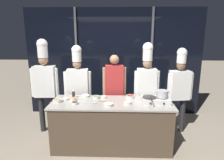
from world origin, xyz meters
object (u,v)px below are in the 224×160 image
at_px(squeeze_bottle_soy, 73,94).
at_px(prep_bowl_mushrooms, 58,101).
at_px(portable_stove, 155,100).
at_px(prep_bowl_chicken, 128,103).
at_px(prep_bowl_rice, 85,96).
at_px(person_guest, 114,86).
at_px(prep_bowl_bean_sprouts, 108,104).
at_px(frying_pan, 149,96).
at_px(serving_spoon_solid, 108,102).
at_px(prep_bowl_carrots, 73,99).
at_px(chef_line, 147,82).
at_px(prep_bowl_soy_glaze, 75,103).
at_px(chef_sous, 78,83).
at_px(prep_bowl_scallions, 96,97).
at_px(chef_pastry, 179,85).
at_px(stock_pot, 162,94).
at_px(prep_bowl_noodles, 66,99).
at_px(serving_spoon_slotted, 93,103).
at_px(prep_bowl_chili_flakes, 130,96).
at_px(chef_head, 45,80).

distance_m(squeeze_bottle_soy, prep_bowl_mushrooms, 0.34).
bearing_deg(squeeze_bottle_soy, portable_stove, -7.45).
height_order(prep_bowl_chicken, prep_bowl_rice, prep_bowl_chicken).
bearing_deg(prep_bowl_chicken, person_guest, 110.06).
bearing_deg(prep_bowl_bean_sprouts, frying_pan, 13.85).
xyz_separation_m(prep_bowl_chicken, prep_bowl_rice, (-0.81, 0.38, -0.00)).
bearing_deg(serving_spoon_solid, prep_bowl_bean_sprouts, -82.64).
relative_size(prep_bowl_carrots, chef_line, 0.06).
bearing_deg(prep_bowl_soy_glaze, person_guest, 47.18).
distance_m(prep_bowl_soy_glaze, chef_sous, 0.80).
bearing_deg(portable_stove, chef_sous, 156.99).
relative_size(chef_sous, chef_line, 0.97).
xyz_separation_m(prep_bowl_carrots, chef_sous, (-0.03, 0.58, 0.14)).
relative_size(prep_bowl_scallions, chef_pastry, 0.07).
xyz_separation_m(stock_pot, prep_bowl_bean_sprouts, (-0.95, -0.18, -0.14)).
height_order(stock_pot, prep_bowl_carrots, stock_pot).
xyz_separation_m(serving_spoon_solid, chef_pastry, (1.46, 0.61, 0.16)).
bearing_deg(prep_bowl_rice, prep_bowl_noodles, -151.85).
bearing_deg(prep_bowl_rice, serving_spoon_slotted, -61.33).
distance_m(stock_pot, prep_bowl_chili_flakes, 0.62).
bearing_deg(portable_stove, stock_pot, 0.14).
distance_m(portable_stove, person_guest, 0.96).
bearing_deg(chef_line, prep_bowl_noodles, 15.09).
distance_m(prep_bowl_mushrooms, serving_spoon_slotted, 0.65).
distance_m(prep_bowl_chicken, chef_head, 1.83).
xyz_separation_m(prep_bowl_scallions, prep_bowl_noodles, (-0.56, -0.10, -0.01)).
distance_m(prep_bowl_rice, serving_spoon_solid, 0.52).
relative_size(prep_bowl_carrots, prep_bowl_noodles, 1.01).
bearing_deg(chef_sous, chef_head, 2.63).
height_order(squeeze_bottle_soy, chef_pastry, chef_pastry).
xyz_separation_m(serving_spoon_slotted, person_guest, (0.36, 0.67, 0.14)).
relative_size(portable_stove, frying_pan, 1.10).
xyz_separation_m(frying_pan, prep_bowl_carrots, (-1.39, 0.07, -0.09)).
relative_size(prep_bowl_rice, chef_sous, 0.08).
bearing_deg(serving_spoon_slotted, person_guest, 61.58).
xyz_separation_m(stock_pot, chef_sous, (-1.64, 0.65, 0.01)).
height_order(portable_stove, chef_head, chef_head).
relative_size(prep_bowl_soy_glaze, prep_bowl_scallions, 0.92).
distance_m(frying_pan, prep_bowl_rice, 1.23).
height_order(portable_stove, squeeze_bottle_soy, squeeze_bottle_soy).
bearing_deg(prep_bowl_chicken, chef_sous, 144.04).
relative_size(serving_spoon_solid, chef_head, 0.11).
xyz_separation_m(prep_bowl_noodles, chef_sous, (0.12, 0.55, 0.15)).
xyz_separation_m(prep_bowl_carrots, serving_spoon_slotted, (0.39, -0.14, -0.02)).
distance_m(prep_bowl_soy_glaze, chef_line, 1.53).
height_order(prep_bowl_rice, person_guest, person_guest).
bearing_deg(prep_bowl_chicken, chef_pastry, 33.12).
bearing_deg(stock_pot, prep_bowl_soy_glaze, -174.91).
distance_m(prep_bowl_rice, chef_pastry, 1.94).
relative_size(prep_bowl_chili_flakes, chef_sous, 0.09).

